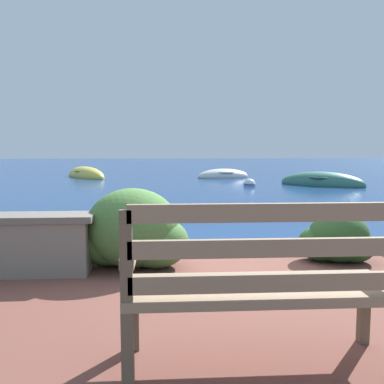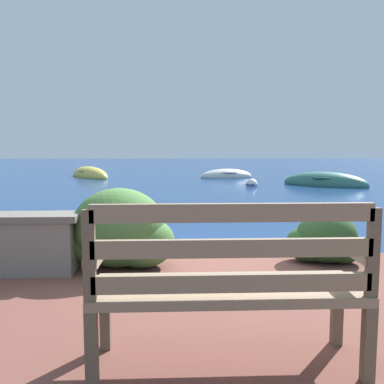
{
  "view_description": "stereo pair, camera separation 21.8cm",
  "coord_description": "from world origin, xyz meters",
  "px_view_note": "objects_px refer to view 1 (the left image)",
  "views": [
    {
      "loc": [
        -0.66,
        -4.58,
        1.43
      ],
      "look_at": [
        0.04,
        6.58,
        0.19
      ],
      "focal_mm": 40.0,
      "sensor_mm": 36.0,
      "label": 1
    },
    {
      "loc": [
        -0.44,
        -4.59,
        1.43
      ],
      "look_at": [
        0.04,
        6.58,
        0.19
      ],
      "focal_mm": 40.0,
      "sensor_mm": 36.0,
      "label": 2
    }
  ],
  "objects_px": {
    "park_bench": "(261,282)",
    "mooring_buoy": "(250,184)",
    "rowboat_nearest": "(322,183)",
    "rowboat_far": "(86,176)",
    "rowboat_mid": "(223,176)"
  },
  "relations": [
    {
      "from": "park_bench",
      "to": "mooring_buoy",
      "type": "xyz_separation_m",
      "value": [
        2.39,
        12.32,
        -0.64
      ]
    },
    {
      "from": "mooring_buoy",
      "to": "park_bench",
      "type": "bearing_deg",
      "value": -101.0
    },
    {
      "from": "rowboat_nearest",
      "to": "mooring_buoy",
      "type": "xyz_separation_m",
      "value": [
        -2.59,
        -0.14,
        -0.0
      ]
    },
    {
      "from": "rowboat_nearest",
      "to": "park_bench",
      "type": "bearing_deg",
      "value": 106.5
    },
    {
      "from": "rowboat_far",
      "to": "rowboat_mid",
      "type": "bearing_deg",
      "value": 50.73
    },
    {
      "from": "rowboat_far",
      "to": "mooring_buoy",
      "type": "relative_size",
      "value": 7.43
    },
    {
      "from": "rowboat_mid",
      "to": "rowboat_far",
      "type": "xyz_separation_m",
      "value": [
        -6.0,
        0.65,
        0.01
      ]
    },
    {
      "from": "park_bench",
      "to": "rowboat_mid",
      "type": "distance_m",
      "value": 16.36
    },
    {
      "from": "rowboat_far",
      "to": "rowboat_nearest",
      "type": "bearing_deg",
      "value": 30.79
    },
    {
      "from": "rowboat_mid",
      "to": "mooring_buoy",
      "type": "relative_size",
      "value": 5.76
    },
    {
      "from": "rowboat_nearest",
      "to": "rowboat_mid",
      "type": "relative_size",
      "value": 1.22
    },
    {
      "from": "park_bench",
      "to": "mooring_buoy",
      "type": "distance_m",
      "value": 12.57
    },
    {
      "from": "park_bench",
      "to": "rowboat_far",
      "type": "distance_m",
      "value": 17.36
    },
    {
      "from": "rowboat_nearest",
      "to": "mooring_buoy",
      "type": "height_order",
      "value": "rowboat_nearest"
    },
    {
      "from": "rowboat_mid",
      "to": "rowboat_far",
      "type": "distance_m",
      "value": 6.04
    }
  ]
}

